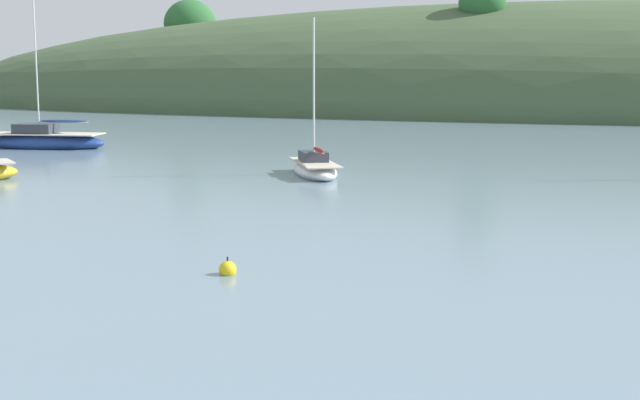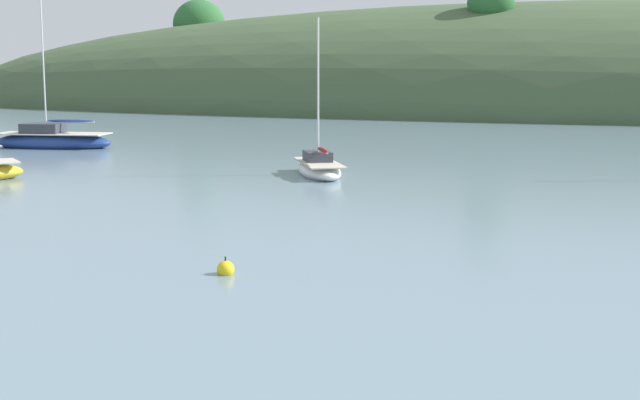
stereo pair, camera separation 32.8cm
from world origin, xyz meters
name	(u,v)px [view 1 (the left image)]	position (x,y,z in m)	size (l,w,h in m)	color
far_shoreline_hill	(543,112)	(0.06, 91.47, 0.08)	(150.00, 36.00, 25.50)	#425638
sailboat_cream_ketch	(315,168)	(-5.15, 34.39, 0.34)	(4.14, 5.34, 7.35)	white
sailboat_white_near	(45,141)	(-25.07, 41.78, 0.45)	(7.76, 3.85, 10.90)	navy
mooring_buoy_channel	(228,270)	(-0.78, 15.24, 0.12)	(0.44, 0.44, 0.54)	yellow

